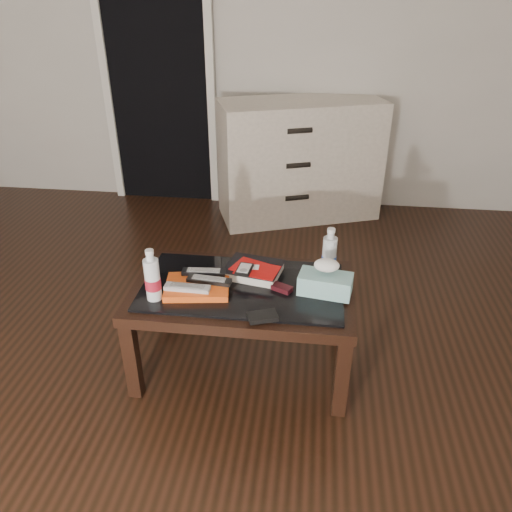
{
  "coord_description": "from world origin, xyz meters",
  "views": [
    {
      "loc": [
        0.86,
        -1.49,
        1.68
      ],
      "look_at": [
        0.61,
        0.52,
        0.55
      ],
      "focal_mm": 35.0,
      "sensor_mm": 36.0,
      "label": 1
    }
  ],
  "objects_px": {
    "coffee_table": "(243,297)",
    "tissue_box": "(325,284)",
    "dresser": "(299,160)",
    "textbook": "(254,270)",
    "water_bottle_left": "(152,275)",
    "water_bottle_right": "(329,252)"
  },
  "relations": [
    {
      "from": "coffee_table",
      "to": "tissue_box",
      "type": "relative_size",
      "value": 4.35
    },
    {
      "from": "dresser",
      "to": "textbook",
      "type": "bearing_deg",
      "value": -114.44
    },
    {
      "from": "dresser",
      "to": "water_bottle_left",
      "type": "relative_size",
      "value": 5.46
    },
    {
      "from": "textbook",
      "to": "water_bottle_right",
      "type": "relative_size",
      "value": 1.05
    },
    {
      "from": "textbook",
      "to": "water_bottle_right",
      "type": "bearing_deg",
      "value": 18.34
    },
    {
      "from": "coffee_table",
      "to": "dresser",
      "type": "xyz_separation_m",
      "value": [
        0.17,
        1.83,
        0.05
      ]
    },
    {
      "from": "water_bottle_left",
      "to": "tissue_box",
      "type": "distance_m",
      "value": 0.75
    },
    {
      "from": "textbook",
      "to": "dresser",
      "type": "bearing_deg",
      "value": 96.76
    },
    {
      "from": "water_bottle_left",
      "to": "textbook",
      "type": "bearing_deg",
      "value": 31.9
    },
    {
      "from": "coffee_table",
      "to": "textbook",
      "type": "relative_size",
      "value": 4.0
    },
    {
      "from": "textbook",
      "to": "coffee_table",
      "type": "bearing_deg",
      "value": -99.97
    },
    {
      "from": "textbook",
      "to": "water_bottle_left",
      "type": "xyz_separation_m",
      "value": [
        -0.4,
        -0.25,
        0.1
      ]
    },
    {
      "from": "coffee_table",
      "to": "textbook",
      "type": "xyz_separation_m",
      "value": [
        0.04,
        0.1,
        0.09
      ]
    },
    {
      "from": "tissue_box",
      "to": "water_bottle_right",
      "type": "bearing_deg",
      "value": 94.35
    },
    {
      "from": "textbook",
      "to": "water_bottle_left",
      "type": "bearing_deg",
      "value": -136.91
    },
    {
      "from": "dresser",
      "to": "water_bottle_left",
      "type": "distance_m",
      "value": 2.06
    },
    {
      "from": "coffee_table",
      "to": "textbook",
      "type": "bearing_deg",
      "value": 68.85
    },
    {
      "from": "coffee_table",
      "to": "dresser",
      "type": "relative_size",
      "value": 0.77
    },
    {
      "from": "coffee_table",
      "to": "textbook",
      "type": "height_order",
      "value": "textbook"
    },
    {
      "from": "dresser",
      "to": "water_bottle_left",
      "type": "bearing_deg",
      "value": -125.14
    },
    {
      "from": "textbook",
      "to": "water_bottle_right",
      "type": "xyz_separation_m",
      "value": [
        0.34,
        0.04,
        0.1
      ]
    },
    {
      "from": "water_bottle_right",
      "to": "textbook",
      "type": "bearing_deg",
      "value": -172.84
    }
  ]
}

